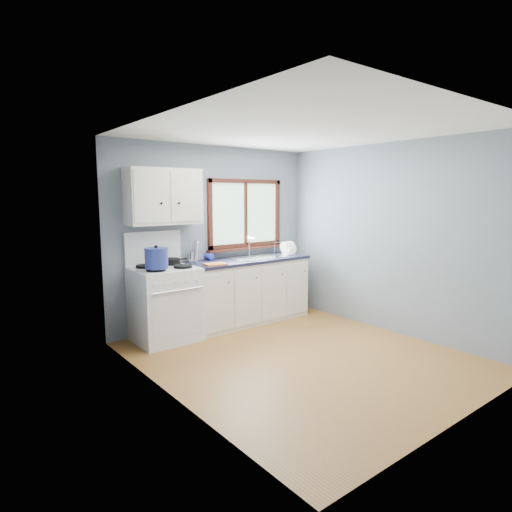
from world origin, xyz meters
TOP-DOWN VIEW (x-y plane):
  - floor at (0.00, 0.00)m, footprint 3.20×3.60m
  - ceiling at (0.00, 0.00)m, footprint 3.20×3.60m
  - wall_back at (0.00, 1.81)m, footprint 3.20×0.02m
  - wall_front at (0.00, -1.81)m, footprint 3.20×0.02m
  - wall_left at (-1.61, 0.00)m, footprint 0.02×3.60m
  - wall_right at (1.61, 0.00)m, footprint 0.02×3.60m
  - gas_range at (-0.95, 1.47)m, footprint 0.76×0.69m
  - base_cabinets at (0.36, 1.49)m, footprint 1.85×0.60m
  - countertop at (0.36, 1.49)m, footprint 1.89×0.64m
  - sink at (0.54, 1.49)m, footprint 0.84×0.46m
  - window at (0.54, 1.77)m, footprint 1.36×0.10m
  - upper_cabinets at (-0.85, 1.63)m, footprint 0.95×0.35m
  - skillet at (-0.77, 1.63)m, footprint 0.36×0.25m
  - stockpot at (-1.12, 1.31)m, footprint 0.37×0.37m
  - utensil_crock at (-0.42, 1.69)m, footprint 0.14×0.14m
  - thermos at (-0.40, 1.64)m, footprint 0.08×0.08m
  - soap_bottle at (-0.14, 1.65)m, footprint 0.10×0.10m
  - dish_towel at (-0.31, 1.30)m, footprint 0.31×0.25m
  - dish_rack at (1.13, 1.47)m, footprint 0.40×0.32m

SIDE VIEW (x-z plane):
  - floor at x=0.00m, z-range -0.02..0.00m
  - base_cabinets at x=0.36m, z-range -0.03..0.85m
  - gas_range at x=-0.95m, z-range -0.19..1.17m
  - sink at x=0.54m, z-range 0.64..1.08m
  - countertop at x=0.36m, z-range 0.88..0.92m
  - dish_towel at x=-0.31m, z-range 0.92..0.94m
  - dish_rack at x=1.13m, z-range 0.87..1.07m
  - skillet at x=-0.77m, z-range 0.96..1.01m
  - utensil_crock at x=-0.42m, z-range 0.81..1.17m
  - soap_bottle at x=-0.14m, z-range 0.92..1.17m
  - thermos at x=-0.40m, z-range 0.92..1.21m
  - stockpot at x=-1.12m, z-range 0.95..1.22m
  - wall_back at x=0.00m, z-range 0.00..2.50m
  - wall_front at x=0.00m, z-range 0.00..2.50m
  - wall_left at x=-1.61m, z-range 0.00..2.50m
  - wall_right at x=1.61m, z-range 0.00..2.50m
  - window at x=0.54m, z-range 0.96..1.99m
  - upper_cabinets at x=-0.85m, z-range 1.45..2.15m
  - ceiling at x=0.00m, z-range 2.50..2.52m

